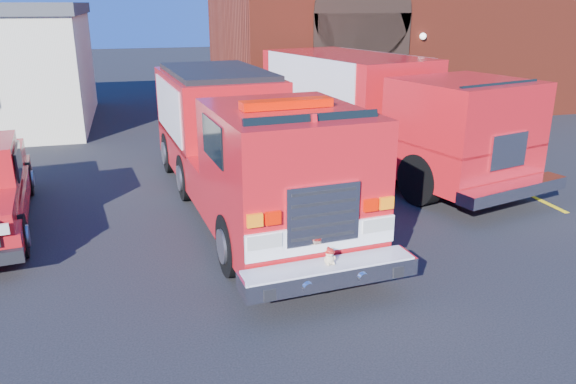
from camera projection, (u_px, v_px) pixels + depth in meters
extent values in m
plane|color=black|center=(272.00, 236.00, 11.02)|extent=(100.00, 100.00, 0.00)
cube|color=yellow|center=(523.00, 192.00, 13.56)|extent=(0.12, 3.00, 0.01)
cube|color=yellow|center=(456.00, 160.00, 16.30)|extent=(0.12, 3.00, 0.01)
cube|color=yellow|center=(408.00, 137.00, 19.04)|extent=(0.12, 3.00, 0.01)
cube|color=maroon|center=(393.00, 11.00, 24.78)|extent=(15.00, 10.00, 8.00)
cube|color=black|center=(361.00, 72.00, 19.96)|extent=(3.60, 0.12, 4.00)
cylinder|color=black|center=(363.00, 13.00, 19.32)|extent=(3.60, 0.12, 3.60)
cylinder|color=black|center=(233.00, 245.00, 9.31)|extent=(0.42, 1.08, 1.06)
cylinder|color=black|center=(348.00, 228.00, 10.00)|extent=(0.42, 1.08, 1.06)
cube|color=red|center=(243.00, 172.00, 12.30)|extent=(3.13, 8.84, 0.87)
cube|color=red|center=(217.00, 105.00, 13.92)|extent=(2.76, 4.43, 1.54)
cube|color=red|center=(286.00, 151.00, 9.45)|extent=(2.66, 3.27, 1.45)
cube|color=black|center=(314.00, 145.00, 8.25)|extent=(2.12, 0.25, 0.91)
cube|color=red|center=(286.00, 104.00, 9.19)|extent=(1.56, 0.46, 0.13)
cube|color=white|center=(322.00, 238.00, 8.37)|extent=(2.41, 0.26, 0.42)
cube|color=silver|center=(323.00, 214.00, 8.24)|extent=(1.16, 0.15, 0.91)
cube|color=silver|center=(329.00, 273.00, 8.27)|extent=(2.73, 0.75, 0.27)
cube|color=#B7B7BF|center=(168.00, 108.00, 13.52)|extent=(0.33, 3.46, 1.25)
cube|color=#B7B7BF|center=(264.00, 102.00, 14.31)|extent=(0.33, 3.46, 1.25)
sphere|color=beige|center=(329.00, 260.00, 8.20)|extent=(0.16, 0.16, 0.15)
sphere|color=beige|center=(330.00, 253.00, 8.16)|extent=(0.13, 0.13, 0.12)
sphere|color=beige|center=(326.00, 250.00, 8.15)|extent=(0.05, 0.05, 0.05)
sphere|color=beige|center=(332.00, 249.00, 8.18)|extent=(0.05, 0.05, 0.05)
ellipsoid|color=red|center=(330.00, 251.00, 8.16)|extent=(0.14, 0.14, 0.07)
cylinder|color=red|center=(330.00, 252.00, 8.15)|extent=(0.16, 0.16, 0.01)
cylinder|color=black|center=(18.00, 237.00, 9.96)|extent=(0.37, 0.82, 0.80)
cylinder|color=black|center=(421.00, 179.00, 12.57)|extent=(0.66, 1.23, 1.17)
cylinder|color=black|center=(493.00, 165.00, 13.68)|extent=(0.66, 1.23, 1.17)
cube|color=red|center=(378.00, 134.00, 15.47)|extent=(4.74, 8.93, 0.96)
cube|color=red|center=(346.00, 82.00, 16.39)|extent=(3.93, 5.83, 1.60)
cube|color=red|center=(465.00, 111.00, 12.67)|extent=(3.23, 3.15, 1.39)
cube|color=#B7B7BF|center=(307.00, 89.00, 15.79)|extent=(1.18, 4.34, 1.81)
cube|color=#B7B7BF|center=(382.00, 83.00, 17.06)|extent=(1.18, 4.34, 1.81)
cube|color=silver|center=(513.00, 190.00, 11.86)|extent=(2.91, 1.19, 0.27)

